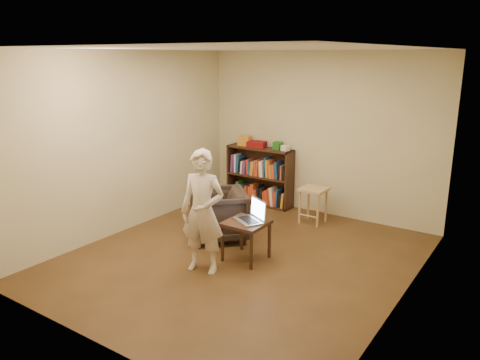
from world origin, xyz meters
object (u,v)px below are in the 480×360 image
Objects in this scene: side_table at (246,228)px; person at (203,212)px; bookshelf at (260,179)px; laptop at (252,216)px; stool at (313,195)px; armchair at (218,215)px.

person reaches higher than side_table.
bookshelf is 0.81× the size of person.
laptop is at bearing 50.80° from person.
bookshelf is at bearing 162.66° from stool.
armchair reaches higher than stool.
person is at bearing -99.13° from stool.
bookshelf is at bearing 148.61° from laptop.
laptop is (1.13, -2.01, 0.13)m from bookshelf.
armchair is 1.52× the size of side_table.
person is (-0.36, -2.26, 0.30)m from stool.
stool is 1.57m from armchair.
side_table is at bearing -96.77° from laptop.
bookshelf is at bearing 148.18° from armchair.
armchair is 0.82m from side_table.
side_table is (1.08, -2.08, -0.02)m from bookshelf.
stool reaches higher than side_table.
laptop is at bearing -60.71° from bookshelf.
bookshelf is at bearing 117.51° from side_table.
laptop is 0.71m from person.
armchair is (-0.84, -1.33, -0.10)m from stool.
armchair is 0.52× the size of person.
armchair is at bearing -172.55° from laptop.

